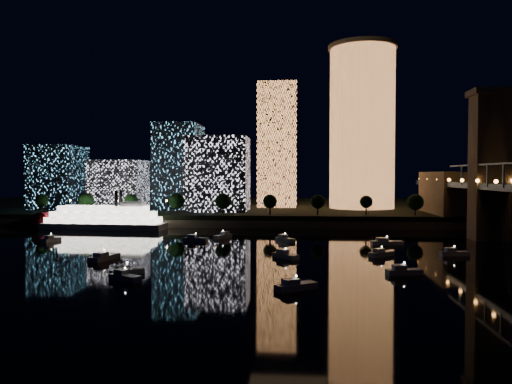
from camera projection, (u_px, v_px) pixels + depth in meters
ground at (292, 264)px, 121.87m from camera, size 520.00×520.00×0.00m
far_bank at (294, 209)px, 281.18m from camera, size 420.00×160.00×5.00m
seawall at (294, 224)px, 203.51m from camera, size 420.00×6.00×3.00m
tower_cylindrical at (362, 127)px, 249.28m from camera, size 34.00×34.00×81.10m
tower_rectangular at (277, 145)px, 261.48m from camera, size 20.19×20.19×64.23m
midrise_blocks at (153, 174)px, 241.00m from camera, size 107.47×37.21×41.59m
riverboat at (98, 219)px, 199.54m from camera, size 53.78×14.24×16.03m
motorboats at (259, 252)px, 135.13m from camera, size 127.73×82.44×2.78m
esplanade_trees at (219, 201)px, 211.68m from camera, size 166.15×6.97×8.98m
street_lamps at (216, 204)px, 217.90m from camera, size 132.70×0.70×5.65m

